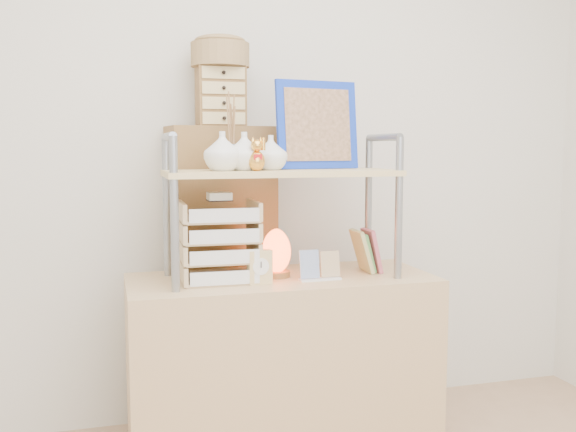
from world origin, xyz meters
name	(u,v)px	position (x,y,z in m)	size (l,w,h in m)	color
desk	(282,369)	(0.00, 1.20, 0.38)	(1.20, 0.50, 0.75)	tan
cabinet	(222,279)	(-0.18, 1.57, 0.68)	(0.45, 0.24, 1.35)	brown
hutch	(275,165)	(-0.02, 1.21, 1.19)	(0.90, 0.34, 0.78)	gray
letter_tray	(220,246)	(-0.25, 1.20, 0.89)	(0.28, 0.27, 0.34)	tan
salt_lamp	(276,252)	(-0.02, 1.21, 0.85)	(0.13, 0.12, 0.19)	brown
desk_clock	(260,267)	(-0.11, 1.10, 0.81)	(0.09, 0.05, 0.13)	#D7B574
postcard_stand	(320,271)	(0.13, 1.10, 0.78)	(0.17, 0.05, 0.12)	white
drawer_chest	(221,97)	(-0.18, 1.55, 1.48)	(0.20, 0.16, 0.25)	brown
woven_basket	(220,55)	(-0.18, 1.55, 1.65)	(0.25, 0.25, 0.10)	olive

